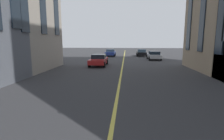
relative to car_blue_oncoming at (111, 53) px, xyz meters
The scene contains 5 objects.
lane_centre_line 17.50m from the car_blue_oncoming, behind, with size 80.00×0.16×0.01m.
car_blue_oncoming is the anchor object (origin of this frame).
car_black_far 6.12m from the car_blue_oncoming, 87.41° to the right, with size 3.90×1.89×1.40m.
car_silver_mid 9.77m from the car_blue_oncoming, 128.78° to the right, with size 4.40×1.95×1.37m.
car_red_parked_b 13.82m from the car_blue_oncoming, behind, with size 4.40×1.95×1.37m.
Camera 1 is at (2.35, -0.47, 2.96)m, focal length 28.19 mm.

